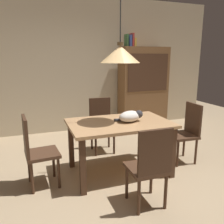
{
  "coord_description": "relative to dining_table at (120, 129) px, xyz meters",
  "views": [
    {
      "loc": [
        -1.08,
        -2.5,
        1.62
      ],
      "look_at": [
        0.03,
        0.58,
        0.85
      ],
      "focal_mm": 37.32,
      "sensor_mm": 36.0,
      "label": 1
    }
  ],
  "objects": [
    {
      "name": "ground",
      "position": [
        -0.07,
        -0.38,
        -0.65
      ],
      "size": [
        10.0,
        10.0,
        0.0
      ],
      "primitive_type": "plane",
      "color": "tan"
    },
    {
      "name": "hutch_bookcase",
      "position": [
        1.35,
        1.94,
        0.24
      ],
      "size": [
        1.12,
        0.45,
        1.85
      ],
      "color": "brown",
      "rests_on": "ground"
    },
    {
      "name": "chair_right_side",
      "position": [
        1.13,
        -0.0,
        -0.14
      ],
      "size": [
        0.42,
        0.42,
        0.93
      ],
      "color": "#472D1E",
      "rests_on": "ground"
    },
    {
      "name": "book_green_slim",
      "position": [
        0.91,
        1.94,
        1.33
      ],
      "size": [
        0.03,
        0.2,
        0.26
      ],
      "primitive_type": "cube",
      "color": "#427A4C",
      "rests_on": "hutch_bookcase"
    },
    {
      "name": "cat_sleeping",
      "position": [
        0.15,
        -0.03,
        0.18
      ],
      "size": [
        0.41,
        0.32,
        0.16
      ],
      "color": "silver",
      "rests_on": "dining_table"
    },
    {
      "name": "dining_table",
      "position": [
        0.0,
        0.0,
        0.0
      ],
      "size": [
        1.4,
        0.9,
        0.75
      ],
      "color": "tan",
      "rests_on": "ground"
    },
    {
      "name": "chair_far_back",
      "position": [
        0.0,
        0.88,
        -0.14
      ],
      "size": [
        0.42,
        0.42,
        0.93
      ],
      "color": "#472D1E",
      "rests_on": "ground"
    },
    {
      "name": "chair_left_side",
      "position": [
        -1.13,
        -0.01,
        -0.14
      ],
      "size": [
        0.43,
        0.43,
        0.93
      ],
      "color": "#472D1E",
      "rests_on": "ground"
    },
    {
      "name": "pendant_lamp",
      "position": [
        0.0,
        0.0,
        1.01
      ],
      "size": [
        0.52,
        0.52,
        1.3
      ],
      "color": "#E5B775"
    },
    {
      "name": "book_red_tall",
      "position": [
        1.03,
        1.94,
        1.34
      ],
      "size": [
        0.04,
        0.22,
        0.28
      ],
      "primitive_type": "cube",
      "color": "#B73833",
      "rests_on": "hutch_bookcase"
    },
    {
      "name": "chair_near_front",
      "position": [
        -0.0,
        -0.88,
        -0.14
      ],
      "size": [
        0.4,
        0.4,
        0.93
      ],
      "color": "#472D1E",
      "rests_on": "ground"
    },
    {
      "name": "book_yellow_short",
      "position": [
        1.09,
        1.94,
        1.29
      ],
      "size": [
        0.04,
        0.2,
        0.18
      ],
      "primitive_type": "cube",
      "color": "gold",
      "rests_on": "hutch_bookcase"
    },
    {
      "name": "back_wall",
      "position": [
        -0.07,
        2.27,
        0.8
      ],
      "size": [
        6.4,
        0.1,
        2.9
      ],
      "primitive_type": "cube",
      "color": "beige",
      "rests_on": "ground"
    },
    {
      "name": "book_blue_wide",
      "position": [
        0.97,
        1.94,
        1.32
      ],
      "size": [
        0.06,
        0.24,
        0.24
      ],
      "primitive_type": "cube",
      "color": "#384C93",
      "rests_on": "hutch_bookcase"
    }
  ]
}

